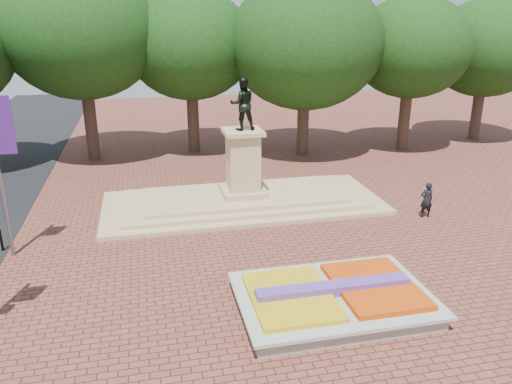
# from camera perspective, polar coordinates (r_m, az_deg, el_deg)

# --- Properties ---
(ground) EXTENTS (90.00, 90.00, 0.00)m
(ground) POSITION_cam_1_polar(r_m,az_deg,el_deg) (18.47, 3.54, -10.19)
(ground) COLOR brown
(ground) RESTS_ON ground
(flower_bed) EXTENTS (6.30, 4.30, 0.91)m
(flower_bed) POSITION_cam_1_polar(r_m,az_deg,el_deg) (16.96, 8.90, -11.88)
(flower_bed) COLOR gray
(flower_bed) RESTS_ON ground
(monument) EXTENTS (14.00, 6.00, 6.40)m
(monument) POSITION_cam_1_polar(r_m,az_deg,el_deg) (25.21, -1.46, 0.41)
(monument) COLOR tan
(monument) RESTS_ON ground
(tree_row_back) EXTENTS (44.80, 8.80, 10.43)m
(tree_row_back) POSITION_cam_1_polar(r_m,az_deg,el_deg) (34.17, -1.00, 15.40)
(tree_row_back) COLOR #35241D
(tree_row_back) RESTS_ON ground
(pedestrian) EXTENTS (0.65, 0.45, 1.74)m
(pedestrian) POSITION_cam_1_polar(r_m,az_deg,el_deg) (25.05, 18.91, -0.85)
(pedestrian) COLOR black
(pedestrian) RESTS_ON ground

